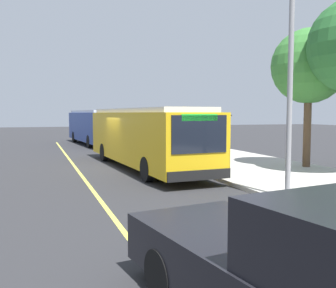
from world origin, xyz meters
TOP-DOWN VIEW (x-y plane):
  - ground_plane at (0.00, 0.00)m, footprint 120.00×120.00m
  - sidewalk_curb at (0.00, 6.00)m, footprint 44.00×6.40m
  - lane_stripe_center at (0.00, -2.20)m, footprint 36.00×0.14m
  - transit_bus_main at (0.98, 1.01)m, footprint 12.06×3.35m
  - transit_bus_second at (-14.44, 0.82)m, footprint 10.59×3.45m
  - pickup_truck at (15.87, -1.20)m, footprint 5.65×2.82m
  - bus_shelter at (-1.68, 5.78)m, footprint 2.90×1.60m
  - waiting_bench at (-1.64, 5.61)m, footprint 1.60×0.48m
  - route_sign_post at (0.40, 3.33)m, footprint 0.44×0.08m
  - street_tree_near_shelter at (4.04, 8.25)m, footprint 3.53×3.53m
  - utility_pole at (9.47, 3.21)m, footprint 0.16×0.16m

SIDE VIEW (x-z plane):
  - ground_plane at x=0.00m, z-range 0.00..0.00m
  - lane_stripe_center at x=0.00m, z-range 0.00..0.01m
  - sidewalk_curb at x=0.00m, z-range 0.00..0.15m
  - waiting_bench at x=-1.64m, z-range 0.16..1.11m
  - pickup_truck at x=15.87m, z-range -0.07..1.78m
  - transit_bus_second at x=-14.44m, z-range 0.14..3.09m
  - transit_bus_main at x=0.98m, z-range 0.14..3.09m
  - bus_shelter at x=-1.68m, z-range 0.68..3.16m
  - route_sign_post at x=0.40m, z-range 0.56..3.36m
  - utility_pole at x=9.47m, z-range 0.15..6.55m
  - street_tree_near_shelter at x=4.04m, z-range 1.63..8.19m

